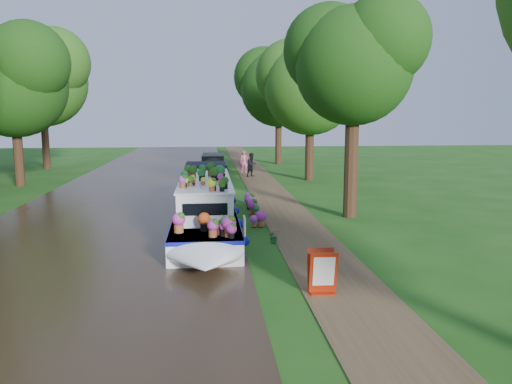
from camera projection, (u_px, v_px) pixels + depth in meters
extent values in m
plane|color=#1B4C13|center=(269.00, 236.00, 17.79)|extent=(100.00, 100.00, 0.00)
cube|color=black|center=(97.00, 240.00, 17.22)|extent=(10.00, 100.00, 0.02)
cube|color=brown|center=(302.00, 235.00, 17.91)|extent=(2.20, 100.00, 0.03)
cube|color=white|center=(206.00, 213.00, 19.91)|extent=(2.20, 12.00, 0.75)
cube|color=#10189B|center=(206.00, 205.00, 19.86)|extent=(2.24, 12.04, 0.12)
cube|color=white|center=(205.00, 194.00, 18.98)|extent=(1.80, 7.00, 1.05)
cube|color=white|center=(205.00, 180.00, 18.90)|extent=(1.90, 7.10, 0.06)
cube|color=black|center=(229.00, 192.00, 19.06)|extent=(0.03, 6.40, 0.38)
cube|color=black|center=(181.00, 192.00, 18.89)|extent=(0.03, 6.40, 0.38)
cube|color=black|center=(206.00, 164.00, 23.90)|extent=(1.90, 2.40, 0.10)
cube|color=white|center=(244.00, 226.00, 14.60)|extent=(0.04, 0.45, 0.55)
imported|color=#235316|center=(194.00, 181.00, 17.10)|extent=(0.18, 0.21, 0.34)
imported|color=#235316|center=(223.00, 173.00, 19.19)|extent=(0.32, 0.32, 0.40)
cylinder|color=black|center=(351.00, 163.00, 20.76)|extent=(0.56, 0.56, 4.55)
sphere|color=#143A0E|center=(354.00, 66.00, 20.15)|extent=(4.80, 4.80, 4.80)
sphere|color=#143A0E|center=(384.00, 39.00, 19.38)|extent=(3.60, 3.60, 3.60)
sphere|color=#143A0E|center=(329.00, 50.00, 20.78)|extent=(3.84, 3.84, 3.84)
cylinder|color=black|center=(309.00, 151.00, 32.68)|extent=(0.56, 0.56, 3.85)
sphere|color=#235316|center=(310.00, 88.00, 32.06)|extent=(6.00, 6.00, 6.00)
sphere|color=#235316|center=(333.00, 68.00, 31.10)|extent=(4.50, 4.50, 4.50)
sphere|color=#235316|center=(292.00, 75.00, 32.85)|extent=(4.80, 4.80, 4.80)
cylinder|color=black|center=(278.00, 140.00, 43.42)|extent=(0.56, 0.56, 4.20)
sphere|color=#143A0E|center=(279.00, 88.00, 42.74)|extent=(6.60, 6.60, 6.60)
sphere|color=#143A0E|center=(296.00, 72.00, 41.69)|extent=(4.95, 4.95, 4.95)
sphere|color=#143A0E|center=(264.00, 77.00, 43.62)|extent=(5.28, 5.28, 5.28)
cylinder|color=black|center=(18.00, 154.00, 29.99)|extent=(0.56, 0.56, 3.85)
sphere|color=#143A0E|center=(13.00, 85.00, 29.36)|extent=(6.20, 6.20, 6.20)
sphere|color=#143A0E|center=(28.00, 62.00, 28.37)|extent=(4.65, 4.65, 4.65)
sphere|color=#143A0E|center=(0.00, 70.00, 30.18)|extent=(4.96, 4.96, 4.96)
cylinder|color=black|center=(45.00, 141.00, 39.64)|extent=(0.56, 0.56, 4.38)
sphere|color=#235316|center=(42.00, 82.00, 38.92)|extent=(7.00, 7.00, 7.00)
sphere|color=#235316|center=(55.00, 62.00, 37.81)|extent=(5.25, 5.25, 5.25)
sphere|color=#235316|center=(30.00, 69.00, 39.85)|extent=(5.60, 5.60, 5.60)
cube|color=black|center=(213.00, 168.00, 37.52)|extent=(2.18, 6.34, 0.63)
cube|color=black|center=(213.00, 159.00, 36.90)|extent=(1.68, 3.71, 0.73)
cube|color=#A1210B|center=(322.00, 292.00, 12.06)|extent=(0.60, 0.50, 0.03)
cube|color=#A1210B|center=(323.00, 273.00, 11.85)|extent=(0.67, 0.29, 1.05)
cube|color=#A1210B|center=(321.00, 270.00, 12.10)|extent=(0.67, 0.29, 1.05)
cube|color=white|center=(324.00, 271.00, 11.80)|extent=(0.52, 0.19, 0.74)
imported|color=#DE5B73|center=(244.00, 162.00, 36.59)|extent=(0.61, 0.42, 1.65)
imported|color=black|center=(252.00, 165.00, 34.47)|extent=(1.00, 0.95, 1.63)
imported|color=#1E6627|center=(274.00, 237.00, 16.82)|extent=(0.43, 0.38, 0.44)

